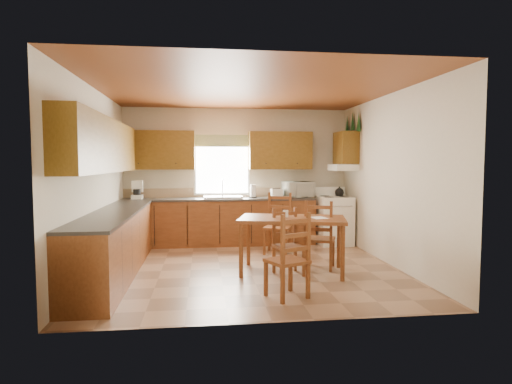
{
  "coord_description": "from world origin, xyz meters",
  "views": [
    {
      "loc": [
        -0.69,
        -6.42,
        1.62
      ],
      "look_at": [
        0.15,
        0.3,
        1.15
      ],
      "focal_mm": 30.0,
      "sensor_mm": 36.0,
      "label": 1
    }
  ],
  "objects": [
    {
      "name": "table_card",
      "position": [
        0.51,
        -0.29,
        0.87
      ],
      "size": [
        0.08,
        0.04,
        0.11
      ],
      "primitive_type": "cube",
      "rotation": [
        0.0,
        0.0,
        -0.24
      ],
      "color": "white",
      "rests_on": "dining_table"
    },
    {
      "name": "counter_left",
      "position": [
        -1.95,
        -0.15,
        0.9
      ],
      "size": [
        0.63,
        3.6,
        0.04
      ],
      "primitive_type": "cube",
      "color": "#373430",
      "rests_on": "lower_cab_left"
    },
    {
      "name": "pine_decal_b",
      "position": [
        2.21,
        1.65,
        2.42
      ],
      "size": [
        0.22,
        0.22,
        0.36
      ],
      "primitive_type": "cone",
      "color": "#19451D",
      "rests_on": "wall_right"
    },
    {
      "name": "lower_cab_left",
      "position": [
        -1.95,
        -0.15,
        0.44
      ],
      "size": [
        0.6,
        3.6,
        0.88
      ],
      "primitive_type": "cube",
      "color": "brown",
      "rests_on": "floor"
    },
    {
      "name": "upper_cab_back_right",
      "position": [
        0.86,
        2.08,
        1.85
      ],
      "size": [
        1.25,
        0.33,
        0.75
      ],
      "primitive_type": "cube",
      "color": "brown",
      "rests_on": "wall_back"
    },
    {
      "name": "dining_table",
      "position": [
        0.61,
        -0.33,
        0.41
      ],
      "size": [
        1.69,
        1.21,
        0.82
      ],
      "primitive_type": "cube",
      "rotation": [
        0.0,
        0.0,
        -0.25
      ],
      "color": "brown",
      "rests_on": "floor"
    },
    {
      "name": "wall_right",
      "position": [
        2.25,
        0.0,
        1.35
      ],
      "size": [
        4.5,
        4.5,
        0.0
      ],
      "primitive_type": "plane",
      "color": "beige",
      "rests_on": "floor"
    },
    {
      "name": "stove",
      "position": [
        1.88,
        1.71,
        0.46
      ],
      "size": [
        0.64,
        0.66,
        0.93
      ],
      "primitive_type": "cube",
      "rotation": [
        0.0,
        0.0,
        0.01
      ],
      "color": "white",
      "rests_on": "floor"
    },
    {
      "name": "toaster",
      "position": [
        0.76,
        1.88,
        1.01
      ],
      "size": [
        0.24,
        0.17,
        0.18
      ],
      "primitive_type": "cube",
      "rotation": [
        0.0,
        0.0,
        0.15
      ],
      "color": "white",
      "rests_on": "counter_back"
    },
    {
      "name": "lower_cab_back",
      "position": [
        -0.38,
        1.95,
        0.44
      ],
      "size": [
        3.75,
        0.6,
        0.88
      ],
      "primitive_type": "cube",
      "color": "brown",
      "rests_on": "floor"
    },
    {
      "name": "wall_left",
      "position": [
        -2.25,
        0.0,
        1.35
      ],
      "size": [
        4.5,
        4.5,
        0.0
      ],
      "primitive_type": "plane",
      "color": "beige",
      "rests_on": "floor"
    },
    {
      "name": "coffeemaker",
      "position": [
        -1.94,
        1.95,
        1.08
      ],
      "size": [
        0.24,
        0.27,
        0.32
      ],
      "primitive_type": "cube",
      "rotation": [
        0.0,
        0.0,
        0.25
      ],
      "color": "white",
      "rests_on": "counter_back"
    },
    {
      "name": "floor",
      "position": [
        0.0,
        0.0,
        0.0
      ],
      "size": [
        4.5,
        4.5,
        0.0
      ],
      "primitive_type": "plane",
      "color": "#957051",
      "rests_on": "ground"
    },
    {
      "name": "paper_towel",
      "position": [
        0.29,
        1.95,
        1.05
      ],
      "size": [
        0.12,
        0.12,
        0.26
      ],
      "primitive_type": "cylinder",
      "rotation": [
        0.0,
        0.0,
        -0.08
      ],
      "color": "white",
      "rests_on": "counter_back"
    },
    {
      "name": "window_frame",
      "position": [
        -0.3,
        2.22,
        1.55
      ],
      "size": [
        1.13,
        0.02,
        1.18
      ],
      "primitive_type": "cube",
      "color": "white",
      "rests_on": "wall_back"
    },
    {
      "name": "backsplash",
      "position": [
        -0.38,
        2.24,
        1.01
      ],
      "size": [
        3.75,
        0.01,
        0.18
      ],
      "primitive_type": "cube",
      "color": "tan",
      "rests_on": "counter_back"
    },
    {
      "name": "chair_far_right",
      "position": [
        0.53,
        -0.44,
        0.47
      ],
      "size": [
        0.46,
        0.44,
        0.95
      ],
      "primitive_type": "cube",
      "rotation": [
        0.0,
        0.0,
        0.18
      ],
      "color": "brown",
      "rests_on": "floor"
    },
    {
      "name": "microwave",
      "position": [
        1.2,
        1.94,
        1.08
      ],
      "size": [
        0.6,
        0.49,
        0.31
      ],
      "primitive_type": "imported",
      "rotation": [
        0.0,
        0.0,
        0.24
      ],
      "color": "white",
      "rests_on": "counter_back"
    },
    {
      "name": "pine_decal_c",
      "position": [
        2.21,
        1.97,
        2.38
      ],
      "size": [
        0.22,
        0.22,
        0.36
      ],
      "primitive_type": "cone",
      "color": "#19451D",
      "rests_on": "wall_right"
    },
    {
      "name": "wall_back",
      "position": [
        0.0,
        2.25,
        1.35
      ],
      "size": [
        4.5,
        4.5,
        0.0
      ],
      "primitive_type": "plane",
      "color": "beige",
      "rests_on": "floor"
    },
    {
      "name": "pine_decal_a",
      "position": [
        2.21,
        1.33,
        2.38
      ],
      "size": [
        0.22,
        0.22,
        0.36
      ],
      "primitive_type": "cone",
      "color": "#19451D",
      "rests_on": "wall_right"
    },
    {
      "name": "chair_near_right",
      "position": [
        1.08,
        -0.13,
        0.52
      ],
      "size": [
        0.56,
        0.55,
        1.04
      ],
      "primitive_type": "cube",
      "rotation": [
        0.0,
        0.0,
        2.74
      ],
      "color": "brown",
      "rests_on": "floor"
    },
    {
      "name": "chair_far_left",
      "position": [
        0.62,
        1.01,
        0.53
      ],
      "size": [
        0.58,
        0.57,
        1.07
      ],
      "primitive_type": "cube",
      "rotation": [
        0.0,
        0.0,
        -0.4
      ],
      "color": "brown",
      "rests_on": "floor"
    },
    {
      "name": "wall_front",
      "position": [
        0.0,
        -2.25,
        1.35
      ],
      "size": [
        4.5,
        4.5,
        0.0
      ],
      "primitive_type": "plane",
      "color": "beige",
      "rests_on": "floor"
    },
    {
      "name": "range_hood",
      "position": [
        2.03,
        1.65,
        1.52
      ],
      "size": [
        0.44,
        0.62,
        0.12
      ],
      "primitive_type": "cube",
      "color": "white",
      "rests_on": "wall_right"
    },
    {
      "name": "sink_basin",
      "position": [
        -0.3,
        1.95,
        0.94
      ],
      "size": [
        0.75,
        0.45,
        0.04
      ],
      "primitive_type": "cube",
      "color": "silver",
      "rests_on": "counter_back"
    },
    {
      "name": "window_valance",
      "position": [
        -0.3,
        2.19,
        2.05
      ],
      "size": [
        1.19,
        0.01,
        0.24
      ],
      "primitive_type": "cube",
      "color": "#40622F",
      "rests_on": "wall_back"
    },
    {
      "name": "ceiling",
      "position": [
        0.0,
        0.0,
        2.7
      ],
      "size": [
        4.5,
        4.5,
        0.0
      ],
      "primitive_type": "plane",
      "color": "brown",
      "rests_on": "floor"
    },
    {
      "name": "window_pane",
      "position": [
        -0.3,
        2.21,
        1.55
      ],
      "size": [
        1.05,
        0.01,
        1.1
      ],
      "primitive_type": "cube",
      "color": "white",
      "rests_on": "wall_back"
    },
    {
      "name": "upper_cab_left",
      "position": [
        -2.08,
        -0.15,
        1.85
      ],
      "size": [
        0.33,
        3.6,
        0.75
      ],
      "primitive_type": "cube",
      "color": "brown",
      "rests_on": "wall_left"
    },
    {
      "name": "chair_near_left",
      "position": [
        0.3,
        -1.46,
        0.51
      ],
      "size": [
        0.56,
        0.55,
        1.02
      ],
      "primitive_type": "cube",
      "rotation": [
        0.0,
        0.0,
        3.58
      ],
      "color": "brown",
      "rests_on": "floor"
    },
    {
      "name": "upper_cab_stove",
      "position": [
        2.08,
        1.65,
        1.9
      ],
      "size": [
        0.33,
        0.62,
        0.62
      ],
      "primitive_type": "cube",
      "color": "brown",
      "rests_on": "wall_right"
    },
    {
      "name": "counter_back",
      "position": [
        -0.38,
        1.95,
        0.9
      ],
      "size": [
        3.75,
        0.63,
        0.04
      ],
      "primitive_type": "cube",
      "color": "#373430",
      "rests_on": "lower_cab_back"
    },
    {
      "name": "table_paper",
      "position": [
        0.98,
        -0.41,
        0.82
      ],
      "size": [
        0.24,
        0.3,
        0.0
      ],
      "primitive_type": "cube",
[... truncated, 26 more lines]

